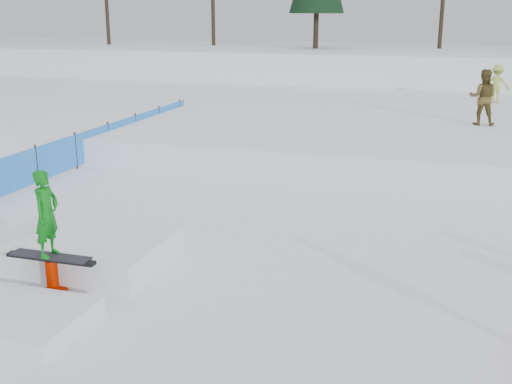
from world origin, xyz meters
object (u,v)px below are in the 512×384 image
(safety_fence, at_px, (76,151))
(jib_rail_feature, at_px, (72,264))
(walker_olive, at_px, (483,97))
(walker_ygreen, at_px, (497,84))

(safety_fence, xyz_separation_m, jib_rail_feature, (4.48, -7.25, -0.25))
(walker_olive, relative_size, jib_rail_feature, 0.42)
(jib_rail_feature, bearing_deg, walker_olive, 63.37)
(safety_fence, height_order, jib_rail_feature, jib_rail_feature)
(safety_fence, xyz_separation_m, walker_ygreen, (12.24, 12.72, 1.04))
(walker_olive, relative_size, walker_ygreen, 1.18)
(walker_olive, bearing_deg, jib_rail_feature, 64.47)
(walker_ygreen, relative_size, jib_rail_feature, 0.36)
(walker_ygreen, xyz_separation_m, jib_rail_feature, (-7.76, -19.97, -1.28))
(safety_fence, relative_size, walker_ygreen, 10.14)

